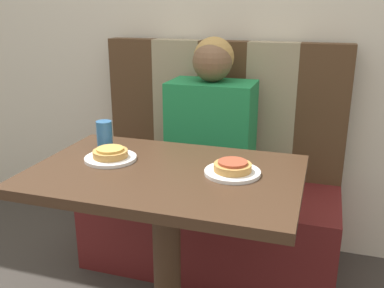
# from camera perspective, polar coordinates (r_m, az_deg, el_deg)

# --- Properties ---
(booth_seat) EXTENTS (1.21, 0.53, 0.42)m
(booth_seat) POSITION_cam_1_polar(r_m,az_deg,el_deg) (2.19, 2.42, -10.58)
(booth_seat) COLOR #5B1919
(booth_seat) RESTS_ON ground_plane
(booth_backrest) EXTENTS (1.21, 0.09, 0.67)m
(booth_backrest) POSITION_cam_1_polar(r_m,az_deg,el_deg) (2.19, 4.12, 4.80)
(booth_backrest) COLOR #4C331E
(booth_backrest) RESTS_ON booth_seat
(dining_table) EXTENTS (0.91, 0.60, 0.73)m
(dining_table) POSITION_cam_1_polar(r_m,az_deg,el_deg) (1.49, -3.52, -7.62)
(dining_table) COLOR #422B1C
(dining_table) RESTS_ON ground_plane
(person) EXTENTS (0.39, 0.24, 0.70)m
(person) POSITION_cam_1_polar(r_m,az_deg,el_deg) (1.99, 2.64, 3.12)
(person) COLOR #1E8447
(person) RESTS_ON booth_seat
(plate_left) EXTENTS (0.19, 0.19, 0.01)m
(plate_left) POSITION_cam_1_polar(r_m,az_deg,el_deg) (1.57, -10.79, -1.88)
(plate_left) COLOR white
(plate_left) RESTS_ON dining_table
(plate_right) EXTENTS (0.19, 0.19, 0.01)m
(plate_right) POSITION_cam_1_polar(r_m,az_deg,el_deg) (1.42, 5.41, -3.77)
(plate_right) COLOR white
(plate_right) RESTS_ON dining_table
(pizza_left) EXTENTS (0.12, 0.12, 0.03)m
(pizza_left) POSITION_cam_1_polar(r_m,az_deg,el_deg) (1.56, -10.84, -1.15)
(pizza_left) COLOR #C68E47
(pizza_left) RESTS_ON plate_left
(pizza_right) EXTENTS (0.12, 0.12, 0.03)m
(pizza_right) POSITION_cam_1_polar(r_m,az_deg,el_deg) (1.41, 5.44, -2.98)
(pizza_right) COLOR #C68E47
(pizza_right) RESTS_ON plate_right
(drinking_cup) EXTENTS (0.06, 0.06, 0.10)m
(drinking_cup) POSITION_cam_1_polar(r_m,az_deg,el_deg) (1.72, -11.60, 1.38)
(drinking_cup) COLOR #2D669E
(drinking_cup) RESTS_ON dining_table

